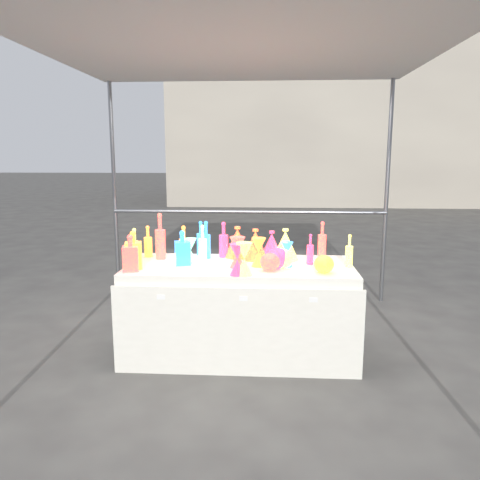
# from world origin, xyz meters

# --- Properties ---
(ground) EXTENTS (80.00, 80.00, 0.00)m
(ground) POSITION_xyz_m (0.00, 0.00, 0.00)
(ground) COLOR #63615C
(ground) RESTS_ON ground
(canopy_tent) EXTENTS (3.15, 3.15, 2.46)m
(canopy_tent) POSITION_xyz_m (0.00, 0.01, 2.38)
(canopy_tent) COLOR gray
(canopy_tent) RESTS_ON ground
(display_table) EXTENTS (1.84, 0.83, 0.75)m
(display_table) POSITION_xyz_m (0.00, -0.01, 0.37)
(display_table) COLOR white
(display_table) RESTS_ON ground
(background_building) EXTENTS (14.00, 6.00, 6.00)m
(background_building) POSITION_xyz_m (4.00, 14.00, 3.00)
(background_building) COLOR beige
(background_building) RESTS_ON ground
(cardboard_box_closed) EXTENTS (0.53, 0.42, 0.35)m
(cardboard_box_closed) POSITION_xyz_m (0.28, 2.37, 0.18)
(cardboard_box_closed) COLOR #946542
(cardboard_box_closed) RESTS_ON ground
(cardboard_box_flat) EXTENTS (0.84, 0.67, 0.06)m
(cardboard_box_flat) POSITION_xyz_m (0.01, 2.40, 0.03)
(cardboard_box_flat) COLOR #946542
(cardboard_box_flat) RESTS_ON ground
(bottle_0) EXTENTS (0.08, 0.08, 0.27)m
(bottle_0) POSITION_xyz_m (-0.81, 0.25, 0.89)
(bottle_0) COLOR red
(bottle_0) RESTS_ON display_table
(bottle_1) EXTENTS (0.09, 0.09, 0.30)m
(bottle_1) POSITION_xyz_m (-0.37, 0.35, 0.90)
(bottle_1) COLOR #1A9237
(bottle_1) RESTS_ON display_table
(bottle_2) EXTENTS (0.11, 0.11, 0.39)m
(bottle_2) POSITION_xyz_m (-0.68, 0.17, 0.95)
(bottle_2) COLOR orange
(bottle_2) RESTS_ON display_table
(bottle_3) EXTENTS (0.09, 0.09, 0.31)m
(bottle_3) POSITION_xyz_m (-0.16, 0.27, 0.90)
(bottle_3) COLOR #2038BB
(bottle_3) RESTS_ON display_table
(bottle_4) EXTENTS (0.07, 0.07, 0.29)m
(bottle_4) POSITION_xyz_m (-0.85, -0.01, 0.89)
(bottle_4) COLOR teal
(bottle_4) RESTS_ON display_table
(bottle_5) EXTENTS (0.09, 0.09, 0.31)m
(bottle_5) POSITION_xyz_m (-0.31, 0.05, 0.91)
(bottle_5) COLOR #DB2B91
(bottle_5) RESTS_ON display_table
(bottle_6) EXTENTS (0.10, 0.10, 0.30)m
(bottle_6) POSITION_xyz_m (-0.47, 0.09, 0.90)
(bottle_6) COLOR red
(bottle_6) RESTS_ON display_table
(bottle_7) EXTENTS (0.08, 0.08, 0.32)m
(bottle_7) POSITION_xyz_m (-0.30, 0.21, 0.91)
(bottle_7) COLOR #1A9237
(bottle_7) RESTS_ON display_table
(decanter_0) EXTENTS (0.15, 0.15, 0.29)m
(decanter_0) POSITION_xyz_m (-0.81, -0.18, 0.90)
(decanter_0) COLOR red
(decanter_0) RESTS_ON display_table
(decanter_1) EXTENTS (0.14, 0.14, 0.28)m
(decanter_1) POSITION_xyz_m (-0.81, -0.26, 0.89)
(decanter_1) COLOR orange
(decanter_1) RESTS_ON display_table
(decanter_2) EXTENTS (0.14, 0.14, 0.28)m
(decanter_2) POSITION_xyz_m (-0.46, -0.03, 0.89)
(decanter_2) COLOR #1A9237
(decanter_2) RESTS_ON display_table
(hourglass_0) EXTENTS (0.15, 0.15, 0.24)m
(hourglass_0) POSITION_xyz_m (-0.01, -0.10, 0.87)
(hourglass_0) COLOR orange
(hourglass_0) RESTS_ON display_table
(hourglass_1) EXTENTS (0.14, 0.14, 0.23)m
(hourglass_1) POSITION_xyz_m (0.00, -0.34, 0.87)
(hourglass_1) COLOR #2038BB
(hourglass_1) RESTS_ON display_table
(hourglass_2) EXTENTS (0.16, 0.16, 0.24)m
(hourglass_2) POSITION_xyz_m (0.05, -0.34, 0.87)
(hourglass_2) COLOR teal
(hourglass_2) RESTS_ON display_table
(hourglass_3) EXTENTS (0.12, 0.12, 0.20)m
(hourglass_3) POSITION_xyz_m (-0.41, 0.06, 0.85)
(hourglass_3) COLOR #DB2B91
(hourglass_3) RESTS_ON display_table
(hourglass_4) EXTENTS (0.15, 0.15, 0.23)m
(hourglass_4) POSITION_xyz_m (0.15, -0.05, 0.86)
(hourglass_4) COLOR red
(hourglass_4) RESTS_ON display_table
(hourglass_5) EXTENTS (0.13, 0.13, 0.20)m
(hourglass_5) POSITION_xyz_m (0.37, -0.05, 0.85)
(hourglass_5) COLOR #1A9237
(hourglass_5) RESTS_ON display_table
(globe_0) EXTENTS (0.17, 0.17, 0.12)m
(globe_0) POSITION_xyz_m (0.64, -0.24, 0.81)
(globe_0) COLOR red
(globe_0) RESTS_ON display_table
(globe_1) EXTENTS (0.17, 0.17, 0.13)m
(globe_1) POSITION_xyz_m (0.34, -0.09, 0.82)
(globe_1) COLOR teal
(globe_1) RESTS_ON display_table
(globe_2) EXTENTS (0.18, 0.18, 0.12)m
(globe_2) POSITION_xyz_m (0.24, -0.19, 0.81)
(globe_2) COLOR orange
(globe_2) RESTS_ON display_table
(globe_3) EXTENTS (0.23, 0.23, 0.14)m
(globe_3) POSITION_xyz_m (0.30, -0.10, 0.82)
(globe_3) COLOR #2038BB
(globe_3) RESTS_ON display_table
(lampshade_0) EXTENTS (0.28, 0.28, 0.26)m
(lampshade_0) POSITION_xyz_m (0.12, 0.20, 0.88)
(lampshade_0) COLOR gold
(lampshade_0) RESTS_ON display_table
(lampshade_1) EXTENTS (0.23, 0.23, 0.27)m
(lampshade_1) POSITION_xyz_m (-0.04, 0.28, 0.88)
(lampshade_1) COLOR gold
(lampshade_1) RESTS_ON display_table
(lampshade_2) EXTENTS (0.21, 0.21, 0.24)m
(lampshade_2) POSITION_xyz_m (0.25, 0.23, 0.87)
(lampshade_2) COLOR #2038BB
(lampshade_2) RESTS_ON display_table
(lampshade_3) EXTENTS (0.28, 0.28, 0.26)m
(lampshade_3) POSITION_xyz_m (0.37, 0.20, 0.88)
(lampshade_3) COLOR teal
(lampshade_3) RESTS_ON display_table
(bottle_9) EXTENTS (0.08, 0.08, 0.31)m
(bottle_9) POSITION_xyz_m (0.68, 0.30, 0.91)
(bottle_9) COLOR orange
(bottle_9) RESTS_ON display_table
(bottle_10) EXTENTS (0.07, 0.07, 0.25)m
(bottle_10) POSITION_xyz_m (0.56, 0.04, 0.87)
(bottle_10) COLOR #2038BB
(bottle_10) RESTS_ON display_table
(bottle_11) EXTENTS (0.06, 0.06, 0.26)m
(bottle_11) POSITION_xyz_m (0.86, -0.02, 0.88)
(bottle_11) COLOR teal
(bottle_11) RESTS_ON display_table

